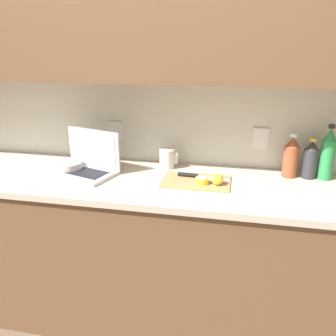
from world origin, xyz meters
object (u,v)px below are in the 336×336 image
(cutting_board, at_px, (196,182))
(bottle_water_clear, at_px, (327,155))
(knife, at_px, (194,176))
(bottle_oil_tall, at_px, (310,160))
(laptop, at_px, (87,163))
(lemon_half_cut, at_px, (202,180))
(bowl_white, at_px, (69,167))
(lemon_whole_beside, at_px, (217,179))
(measuring_cup, at_px, (167,159))
(bottle_green_soda, at_px, (291,157))

(cutting_board, bearing_deg, bottle_water_clear, 15.79)
(knife, distance_m, bottle_oil_tall, 0.63)
(laptop, xyz_separation_m, bottle_water_clear, (1.29, 0.17, 0.08))
(lemon_half_cut, bearing_deg, bowl_white, 176.59)
(laptop, xyz_separation_m, lemon_half_cut, (0.65, -0.05, -0.03))
(knife, relative_size, bottle_oil_tall, 1.26)
(lemon_whole_beside, height_order, measuring_cup, measuring_cup)
(knife, xyz_separation_m, measuring_cup, (-0.18, 0.14, 0.04))
(bottle_green_soda, xyz_separation_m, bottle_water_clear, (0.18, 0.00, 0.03))
(bottle_water_clear, bearing_deg, bottle_oil_tall, 180.00)
(bottle_oil_tall, bearing_deg, lemon_whole_beside, -155.38)
(bottle_green_soda, bearing_deg, lemon_whole_beside, -149.83)
(lemon_half_cut, bearing_deg, bottle_green_soda, 25.84)
(lemon_whole_beside, bearing_deg, bottle_green_soda, 30.17)
(bottle_green_soda, height_order, bottle_water_clear, bottle_water_clear)
(lemon_whole_beside, bearing_deg, bottle_oil_tall, 24.62)
(lemon_whole_beside, distance_m, bottle_water_clear, 0.61)
(bottle_oil_tall, height_order, measuring_cup, bottle_oil_tall)
(laptop, relative_size, lemon_half_cut, 6.02)
(cutting_board, relative_size, bottle_oil_tall, 1.60)
(laptop, height_order, bottle_water_clear, bottle_water_clear)
(bottle_green_soda, distance_m, bowl_white, 1.24)
(knife, relative_size, bowl_white, 1.91)
(laptop, height_order, bottle_green_soda, bottle_green_soda)
(lemon_half_cut, relative_size, bottle_green_soda, 0.27)
(bottle_oil_tall, bearing_deg, bowl_white, -172.43)
(laptop, distance_m, bottle_green_soda, 1.12)
(laptop, xyz_separation_m, cutting_board, (0.62, -0.02, -0.05))
(lemon_whole_beside, xyz_separation_m, bottle_water_clear, (0.56, 0.22, 0.10))
(bottle_water_clear, bearing_deg, bowl_white, -172.86)
(bottle_oil_tall, bearing_deg, laptop, -171.95)
(measuring_cup, distance_m, bowl_white, 0.56)
(bottle_green_soda, xyz_separation_m, bottle_oil_tall, (0.10, 0.00, -0.01))
(laptop, xyz_separation_m, bottle_green_soda, (1.11, 0.17, 0.05))
(bottle_oil_tall, bearing_deg, cutting_board, -162.16)
(lemon_whole_beside, height_order, bottle_oil_tall, bottle_oil_tall)
(cutting_board, bearing_deg, bowl_white, 178.84)
(cutting_board, bearing_deg, lemon_half_cut, -42.59)
(lemon_whole_beside, distance_m, measuring_cup, 0.38)
(bottle_green_soda, xyz_separation_m, measuring_cup, (-0.69, -0.00, -0.05))
(lemon_half_cut, xyz_separation_m, lemon_whole_beside, (0.08, 0.00, 0.01))
(lemon_whole_beside, xyz_separation_m, bottle_green_soda, (0.38, 0.22, 0.07))
(knife, relative_size, bottle_water_clear, 0.94)
(cutting_board, distance_m, bottle_water_clear, 0.71)
(cutting_board, relative_size, bottle_water_clear, 1.20)
(lemon_whole_beside, relative_size, bowl_white, 0.41)
(lemon_half_cut, xyz_separation_m, bottle_green_soda, (0.46, 0.22, 0.09))
(laptop, relative_size, knife, 1.42)
(bottle_water_clear, height_order, measuring_cup, bottle_water_clear)
(laptop, xyz_separation_m, bottle_oil_tall, (1.21, 0.17, 0.04))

